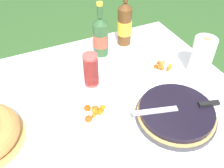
# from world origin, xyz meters

# --- Properties ---
(garden_table) EXTENTS (1.46, 1.24, 0.75)m
(garden_table) POSITION_xyz_m (0.00, 0.00, 0.68)
(garden_table) COLOR brown
(garden_table) RESTS_ON ground_plane
(tablecloth) EXTENTS (1.47, 1.25, 0.10)m
(tablecloth) POSITION_xyz_m (0.00, 0.00, 0.74)
(tablecloth) COLOR white
(tablecloth) RESTS_ON garden_table
(berry_tart) EXTENTS (0.35, 0.35, 0.06)m
(berry_tart) POSITION_xyz_m (0.32, -0.14, 0.78)
(berry_tart) COLOR #38383D
(berry_tart) RESTS_ON tablecloth
(serving_knife) EXTENTS (0.37, 0.12, 0.01)m
(serving_knife) POSITION_xyz_m (0.35, -0.15, 0.82)
(serving_knife) COLOR silver
(serving_knife) RESTS_ON berry_tart
(cup_stack) EXTENTS (0.07, 0.07, 0.18)m
(cup_stack) POSITION_xyz_m (0.08, 0.22, 0.84)
(cup_stack) COLOR #E04C47
(cup_stack) RESTS_ON tablecloth
(cider_bottle_green) EXTENTS (0.09, 0.09, 0.31)m
(cider_bottle_green) POSITION_xyz_m (0.22, 0.44, 0.87)
(cider_bottle_green) COLOR #2D562D
(cider_bottle_green) RESTS_ON tablecloth
(cider_bottle_amber) EXTENTS (0.08, 0.08, 0.34)m
(cider_bottle_amber) POSITION_xyz_m (0.39, 0.48, 0.88)
(cider_bottle_amber) COLOR brown
(cider_bottle_amber) RESTS_ON tablecloth
(snack_plate_near) EXTENTS (0.20, 0.20, 0.05)m
(snack_plate_near) POSITION_xyz_m (0.01, 0.02, 0.76)
(snack_plate_near) COLOR white
(snack_plate_near) RESTS_ON tablecloth
(snack_plate_left) EXTENTS (0.21, 0.21, 0.06)m
(snack_plate_left) POSITION_xyz_m (0.45, 0.16, 0.76)
(snack_plate_left) COLOR white
(snack_plate_left) RESTS_ON tablecloth
(paper_towel_roll) EXTENTS (0.11, 0.11, 0.20)m
(paper_towel_roll) POSITION_xyz_m (0.62, 0.07, 0.85)
(paper_towel_roll) COLOR white
(paper_towel_roll) RESTS_ON tablecloth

